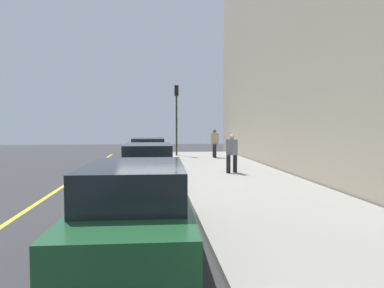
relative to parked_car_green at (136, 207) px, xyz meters
The scene contains 9 objects.
ground_plane 6.30m from the parked_car_green, ahead, with size 56.00×56.00×0.00m, color #333335.
sidewalk 7.22m from the parked_car_green, 29.73° to the right, with size 28.00×4.60×0.15m, color gray.
lane_stripe_centre 6.94m from the parked_car_green, 25.16° to the left, with size 28.00×0.14×0.01m, color gold.
parked_car_green is the anchor object (origin of this frame).
parked_car_black 6.31m from the parked_car_green, ahead, with size 4.64×1.91×1.51m.
parked_car_silver 12.14m from the parked_car_green, ahead, with size 4.48×1.91×1.51m.
pedestrian_grey_coat 9.09m from the parked_car_green, 22.96° to the right, with size 0.52×0.50×1.63m.
pedestrian_tan_coat 15.95m from the parked_car_green, 14.56° to the right, with size 0.59×0.49×1.78m.
traffic_light_pole 17.52m from the parked_car_green, ahead, with size 0.35×0.26×4.68m.
Camera 1 is at (-12.20, -0.09, 2.15)m, focal length 32.36 mm.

